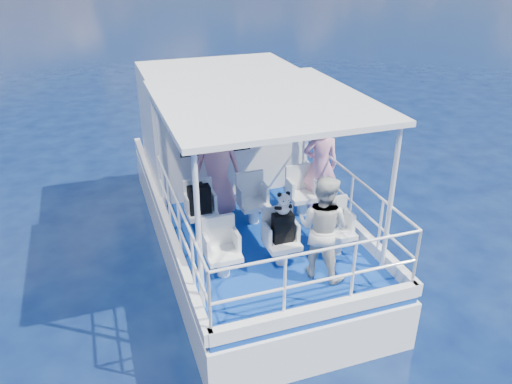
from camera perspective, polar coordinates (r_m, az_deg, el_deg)
The scene contains 20 objects.
ground at distance 8.91m, azimuth 0.17°, elevation -9.03°, with size 2000.00×2000.00×0.00m, color #07143A.
hull at distance 9.70m, azimuth -1.77°, elevation -5.77°, with size 3.00×7.00×1.60m, color white.
deck at distance 9.28m, azimuth -1.84°, elevation -1.34°, with size 2.90×6.90×0.10m, color navy.
cabin at distance 9.97m, azimuth -4.17°, elevation 7.85°, with size 2.85×2.00×2.20m, color white.
canopy at distance 7.35m, azimuth 0.72°, elevation 10.37°, with size 3.00×3.20×0.08m, color white.
canopy_posts at distance 7.70m, azimuth 0.80°, elevation 2.10°, with size 2.77×2.97×2.20m.
railings at distance 7.70m, azimuth 1.58°, elevation -2.92°, with size 2.84×3.59×1.00m, color white, non-canonical shape.
seat_port_fwd at distance 8.29m, azimuth -6.17°, elevation -3.26°, with size 0.48×0.46×0.38m, color white.
seat_center_fwd at distance 8.49m, azimuth -0.26°, elevation -2.30°, with size 0.48×0.46×0.38m, color white.
seat_stbd_fwd at distance 8.79m, azimuth 5.31°, elevation -1.37°, with size 0.48×0.46×0.38m, color white.
seat_port_aft at distance 7.21m, azimuth -3.76°, elevation -8.15°, with size 0.48×0.46×0.38m, color white.
seat_center_aft at distance 7.45m, azimuth 2.97°, elevation -6.87°, with size 0.48×0.46×0.38m, color white.
seat_stbd_aft at distance 7.78m, azimuth 9.17°, elevation -5.61°, with size 0.48×0.46×0.38m, color white.
passenger_port_fwd at distance 8.55m, azimuth -4.45°, elevation 2.66°, with size 0.63×0.45×1.67m, color pink.
passenger_stbd_fwd at distance 8.71m, azimuth 7.36°, elevation 3.05°, with size 0.62×0.40×1.69m, color pink.
passenger_stbd_aft at distance 6.96m, azimuth 7.63°, elevation -4.04°, with size 0.75×0.59×1.55m, color silver.
backpack_port at distance 8.03m, azimuth -6.49°, elevation -0.87°, with size 0.35×0.20×0.46m, color black.
backpack_center at distance 7.24m, azimuth 3.07°, elevation -4.08°, with size 0.30×0.17×0.45m, color black.
compact_camera at distance 7.93m, azimuth -6.49°, elevation 0.86°, with size 0.10×0.06×0.06m, color black.
panda at distance 7.06m, azimuth 3.16°, elevation -1.28°, with size 0.22×0.18×0.34m, color white, non-canonical shape.
Camera 1 is at (-2.37, -6.85, 5.20)m, focal length 35.00 mm.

